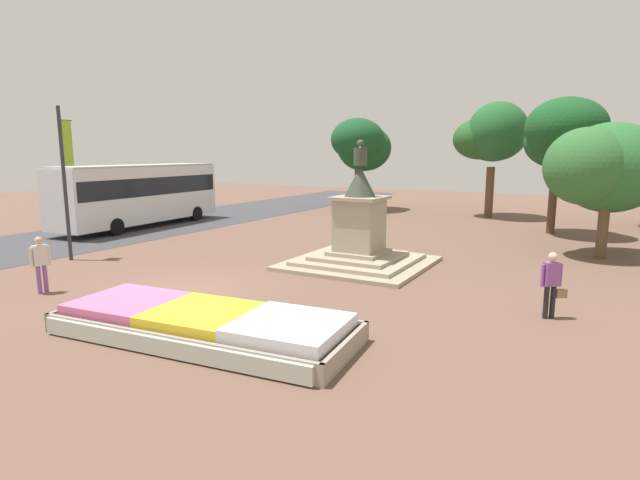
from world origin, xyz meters
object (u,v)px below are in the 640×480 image
(flower_planter, at_px, (203,325))
(statue_monument, at_px, (359,238))
(pedestrian_with_handbag, at_px, (552,281))
(city_bus, at_px, (140,192))
(banner_pole, at_px, (65,180))
(pedestrian_near_planter, at_px, (40,261))

(flower_planter, relative_size, statue_monument, 1.47)
(statue_monument, bearing_deg, pedestrian_with_handbag, -25.17)
(flower_planter, relative_size, city_bus, 0.69)
(banner_pole, height_order, pedestrian_near_planter, banner_pole)
(flower_planter, distance_m, pedestrian_with_handbag, 8.73)
(pedestrian_with_handbag, relative_size, pedestrian_near_planter, 1.00)
(pedestrian_with_handbag, height_order, pedestrian_near_planter, pedestrian_near_planter)
(pedestrian_near_planter, bearing_deg, flower_planter, -3.67)
(pedestrian_with_handbag, bearing_deg, statue_monument, 154.83)
(pedestrian_with_handbag, bearing_deg, pedestrian_near_planter, -160.02)
(flower_planter, distance_m, pedestrian_near_planter, 6.86)
(banner_pole, distance_m, pedestrian_with_handbag, 17.49)
(flower_planter, height_order, statue_monument, statue_monument)
(statue_monument, xyz_separation_m, pedestrian_with_handbag, (6.89, -3.24, -0.07))
(city_bus, height_order, pedestrian_near_planter, city_bus)
(statue_monument, relative_size, pedestrian_near_planter, 2.89)
(flower_planter, distance_m, banner_pole, 11.52)
(flower_planter, height_order, city_bus, city_bus)
(flower_planter, xyz_separation_m, pedestrian_with_handbag, (6.83, 5.39, 0.67))
(banner_pole, bearing_deg, flower_planter, -20.43)
(banner_pole, bearing_deg, pedestrian_near_planter, -43.49)
(flower_planter, distance_m, city_bus, 19.28)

